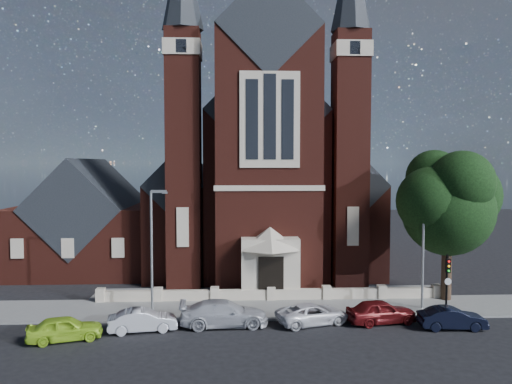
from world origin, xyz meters
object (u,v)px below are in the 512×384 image
at_px(parish_hall, 89,226).
at_px(traffic_signal, 447,277).
at_px(street_tree, 451,204).
at_px(street_lamp_right, 425,242).
at_px(street_lamp_left, 153,244).
at_px(car_silver_a, 143,320).
at_px(car_silver_b, 224,313).
at_px(car_navy, 452,318).
at_px(church, 259,179).
at_px(car_dark_red, 381,311).
at_px(car_lime_van, 65,328).
at_px(car_white_suv, 313,314).

distance_m(parish_hall, traffic_signal, 31.20).
height_order(street_tree, street_lamp_right, street_tree).
relative_size(street_lamp_left, street_lamp_right, 1.00).
bearing_deg(street_tree, street_lamp_left, -175.24).
bearing_deg(street_lamp_right, traffic_signal, -59.99).
relative_size(street_lamp_right, car_silver_a, 2.04).
distance_m(car_silver_a, car_silver_b, 4.80).
distance_m(street_lamp_right, car_navy, 5.60).
bearing_deg(church, car_dark_red, -73.56).
xyz_separation_m(church, car_navy, (10.28, -22.90, -7.54)).
bearing_deg(car_silver_b, street_lamp_left, 55.89).
distance_m(street_lamp_right, car_dark_red, 6.00).
bearing_deg(parish_hall, church, 17.16).
xyz_separation_m(parish_hall, car_lime_van, (4.00, -18.91, -3.33)).
xyz_separation_m(parish_hall, car_navy, (26.28, -17.96, -3.37)).
xyz_separation_m(church, traffic_signal, (11.00, -20.52, -5.60)).
bearing_deg(street_tree, car_lime_van, -164.94).
distance_m(car_silver_b, car_dark_red, 9.63).
height_order(parish_hall, car_navy, parish_hall).
xyz_separation_m(street_tree, car_silver_a, (-20.57, -5.28, -6.31)).
bearing_deg(car_white_suv, parish_hall, 30.20).
bearing_deg(car_silver_a, street_lamp_left, -11.74).
relative_size(traffic_signal, car_silver_b, 0.75).
relative_size(car_lime_van, car_silver_b, 0.76).
relative_size(street_lamp_left, car_silver_b, 1.52).
height_order(street_lamp_left, car_lime_van, street_lamp_left).
bearing_deg(car_dark_red, street_lamp_left, 68.94).
height_order(car_silver_b, car_dark_red, car_silver_b).
height_order(car_white_suv, car_dark_red, car_dark_red).
height_order(street_lamp_right, car_silver_b, street_lamp_right).
relative_size(church, car_dark_red, 8.14).
bearing_deg(street_lamp_left, street_lamp_right, 0.00).
height_order(traffic_signal, car_dark_red, traffic_signal).
bearing_deg(traffic_signal, street_tree, 64.05).
relative_size(car_silver_a, car_white_suv, 0.88).
distance_m(car_white_suv, car_dark_red, 4.22).
bearing_deg(car_white_suv, street_lamp_left, 57.96).
xyz_separation_m(car_silver_a, car_navy, (18.26, -0.39, -0.01)).
bearing_deg(car_silver_a, car_white_suv, -95.50).
xyz_separation_m(traffic_signal, car_white_suv, (-8.82, -1.08, -1.96)).
relative_size(car_lime_van, car_dark_red, 0.94).
relative_size(car_silver_b, car_navy, 1.36).
height_order(car_dark_red, car_navy, car_dark_red).
distance_m(car_silver_b, car_white_suv, 5.42).
xyz_separation_m(street_tree, traffic_signal, (-1.60, -3.28, -4.38)).
height_order(street_lamp_right, traffic_signal, street_lamp_right).
bearing_deg(car_lime_van, street_tree, -91.69).
xyz_separation_m(car_lime_van, car_silver_a, (4.03, 1.33, -0.03)).
xyz_separation_m(traffic_signal, car_navy, (-0.72, -2.39, -1.94)).
relative_size(parish_hall, car_silver_a, 3.08).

